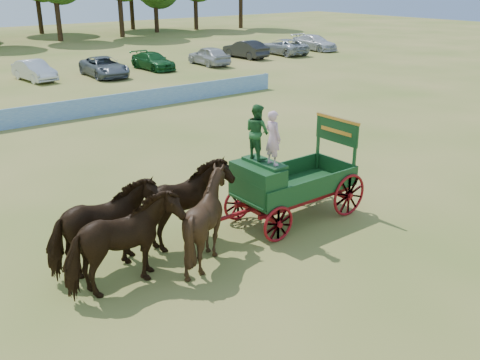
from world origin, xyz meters
The scene contains 8 objects.
ground centered at (0.00, 0.00, 0.00)m, with size 160.00×160.00×0.00m, color #A58A4A.
horse_lead_left centered at (-7.19, 0.89, 1.20)m, with size 1.30×2.85×2.41m, color black.
horse_lead_right centered at (-7.19, 1.99, 1.20)m, with size 1.30×2.85×2.41m, color black.
horse_wheel_left centered at (-4.79, 0.89, 1.21)m, with size 1.95×2.19×2.41m, color black.
horse_wheel_right centered at (-4.79, 1.99, 1.20)m, with size 1.30×2.85×2.41m, color black.
farm_dray centered at (-1.85, 1.47, 1.68)m, with size 6.00×2.00×3.78m.
sponsor_banner centered at (-1.00, 18.00, 0.53)m, with size 26.00×0.08×1.05m, color blue.
parked_cars centered at (3.86, 30.29, 0.77)m, with size 57.70×7.29×1.63m.
Camera 1 is at (-11.97, -9.81, 7.19)m, focal length 40.00 mm.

